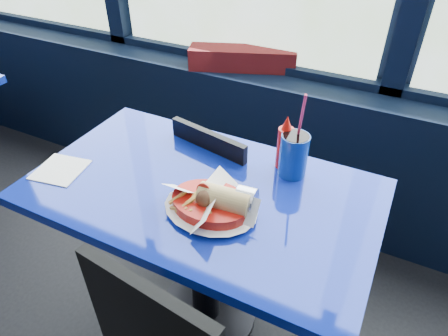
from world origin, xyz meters
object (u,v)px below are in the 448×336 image
(chair_near_back, at_px, (217,186))
(planter_box, at_px, (242,58))
(soda_cup, at_px, (294,154))
(ketchup_bottle, at_px, (285,145))
(food_basket, at_px, (212,203))
(near_table, at_px, (203,225))

(chair_near_back, relative_size, planter_box, 1.53)
(soda_cup, bearing_deg, ketchup_bottle, 148.34)
(food_basket, bearing_deg, planter_box, 129.21)
(chair_near_back, bearing_deg, planter_box, -64.67)
(near_table, distance_m, soda_cup, 0.43)
(near_table, height_order, food_basket, food_basket)
(planter_box, height_order, ketchup_bottle, ketchup_bottle)
(food_basket, bearing_deg, soda_cup, 82.17)
(chair_near_back, bearing_deg, food_basket, 127.52)
(ketchup_bottle, bearing_deg, soda_cup, -31.66)
(food_basket, bearing_deg, ketchup_bottle, 90.52)
(ketchup_bottle, relative_size, soda_cup, 0.63)
(chair_near_back, height_order, food_basket, food_basket)
(planter_box, xyz_separation_m, food_basket, (0.35, -0.98, -0.07))
(planter_box, relative_size, food_basket, 1.64)
(food_basket, height_order, soda_cup, soda_cup)
(chair_near_back, bearing_deg, near_table, 120.46)
(chair_near_back, distance_m, food_basket, 0.56)
(chair_near_back, xyz_separation_m, food_basket, (0.21, -0.42, 0.31))
(near_table, distance_m, food_basket, 0.25)
(near_table, height_order, ketchup_bottle, ketchup_bottle)
(ketchup_bottle, xyz_separation_m, soda_cup, (0.04, -0.03, -0.01))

